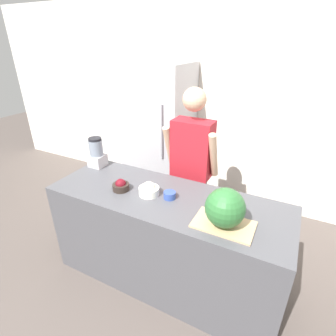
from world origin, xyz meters
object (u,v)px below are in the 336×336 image
object	(u,v)px
person	(191,170)
bowl_small_blue	(170,195)
bowl_cherries	(121,186)
watermelon	(225,208)
blender	(97,153)
bowl_cream	(149,190)
refrigerator	(159,135)

from	to	relation	value
person	bowl_small_blue	xyz separation A→B (m)	(0.06, -0.62, 0.05)
bowl_cherries	bowl_small_blue	bearing A→B (deg)	9.56
bowl_small_blue	watermelon	bearing A→B (deg)	-16.50
person	bowl_cherries	distance (m)	0.79
bowl_cherries	blender	xyz separation A→B (m)	(-0.50, 0.28, 0.10)
watermelon	blender	size ratio (longest dim) A/B	0.91
blender	watermelon	bearing A→B (deg)	-13.99
bowl_small_blue	blender	xyz separation A→B (m)	(-0.93, 0.21, 0.11)
person	bowl_cream	world-z (taller)	person
watermelon	bowl_cream	world-z (taller)	watermelon
person	bowl_small_blue	world-z (taller)	person
bowl_cream	bowl_small_blue	size ratio (longest dim) A/B	1.72
bowl_small_blue	blender	world-z (taller)	blender
refrigerator	bowl_cherries	distance (m)	1.43
person	bowl_cream	xyz separation A→B (m)	(-0.12, -0.64, 0.07)
bowl_cherries	bowl_cream	world-z (taller)	bowl_cream
watermelon	refrigerator	bearing A→B (deg)	132.16
watermelon	bowl_cherries	size ratio (longest dim) A/B	1.90
refrigerator	blender	distance (m)	1.10
bowl_cream	watermelon	bearing A→B (deg)	-10.11
person	bowl_cherries	xyz separation A→B (m)	(-0.37, -0.69, 0.07)
person	bowl_cherries	size ratio (longest dim) A/B	11.76
bowl_small_blue	bowl_cherries	bearing A→B (deg)	-170.44
watermelon	blender	distance (m)	1.47
refrigerator	watermelon	size ratio (longest dim) A/B	6.68
person	blender	bearing A→B (deg)	-154.86
bowl_cherries	person	bearing A→B (deg)	61.71
bowl_cherries	blender	bearing A→B (deg)	150.46
bowl_cream	blender	distance (m)	0.79
refrigerator	watermelon	world-z (taller)	refrigerator
person	watermelon	distance (m)	0.96
bowl_cherries	bowl_cream	xyz separation A→B (m)	(0.25, 0.05, 0.01)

